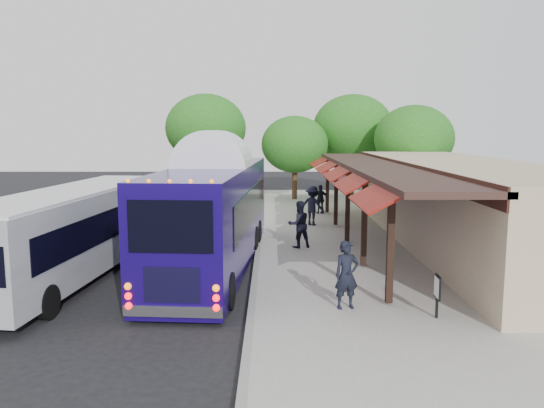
% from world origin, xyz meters
% --- Properties ---
extents(ground, '(90.00, 90.00, 0.00)m').
position_xyz_m(ground, '(0.00, 0.00, 0.00)').
color(ground, black).
rests_on(ground, ground).
extents(sidewalk, '(10.00, 40.00, 0.15)m').
position_xyz_m(sidewalk, '(5.00, 4.00, 0.07)').
color(sidewalk, '#9E9B93').
rests_on(sidewalk, ground).
extents(curb, '(0.20, 40.00, 0.16)m').
position_xyz_m(curb, '(0.05, 4.00, 0.07)').
color(curb, gray).
rests_on(curb, ground).
extents(station_shelter, '(8.15, 20.00, 3.60)m').
position_xyz_m(station_shelter, '(8.38, 4.00, 1.85)').
color(station_shelter, tan).
rests_on(station_shelter, ground).
extents(coach_bus, '(3.39, 12.25, 3.88)m').
position_xyz_m(coach_bus, '(-1.45, 0.71, 2.08)').
color(coach_bus, '#160758').
rests_on(coach_bus, ground).
extents(city_bus, '(3.48, 11.18, 2.96)m').
position_xyz_m(city_bus, '(-5.94, -0.73, 1.63)').
color(city_bus, gray).
rests_on(city_bus, ground).
extents(ped_a, '(0.76, 0.59, 1.83)m').
position_xyz_m(ped_a, '(2.58, -4.25, 1.07)').
color(ped_a, black).
rests_on(ped_a, sidewalk).
extents(ped_b, '(1.11, 0.97, 1.91)m').
position_xyz_m(ped_b, '(1.70, 3.18, 1.10)').
color(ped_b, black).
rests_on(ped_b, sidewalk).
extents(ped_c, '(1.04, 0.68, 1.65)m').
position_xyz_m(ped_c, '(3.40, 12.00, 0.98)').
color(ped_c, black).
rests_on(ped_c, sidewalk).
extents(ped_d, '(1.47, 1.25, 1.98)m').
position_xyz_m(ped_d, '(2.64, 8.30, 1.14)').
color(ped_d, black).
rests_on(ped_d, sidewalk).
extents(sign_board, '(0.08, 0.51, 1.11)m').
position_xyz_m(sign_board, '(4.77, -5.00, 0.90)').
color(sign_board, black).
rests_on(sign_board, sidewalk).
extents(tree_left, '(4.58, 4.58, 5.86)m').
position_xyz_m(tree_left, '(2.20, 18.50, 3.90)').
color(tree_left, '#382314').
rests_on(tree_left, ground).
extents(tree_mid, '(5.84, 5.84, 7.48)m').
position_xyz_m(tree_mid, '(6.53, 21.00, 4.99)').
color(tree_mid, '#382314').
rests_on(tree_mid, ground).
extents(tree_right, '(5.08, 5.08, 6.50)m').
position_xyz_m(tree_right, '(9.78, 16.40, 4.33)').
color(tree_right, '#382314').
rests_on(tree_right, ground).
extents(tree_far, '(5.88, 5.88, 7.52)m').
position_xyz_m(tree_far, '(-4.20, 21.23, 5.02)').
color(tree_far, '#382314').
rests_on(tree_far, ground).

